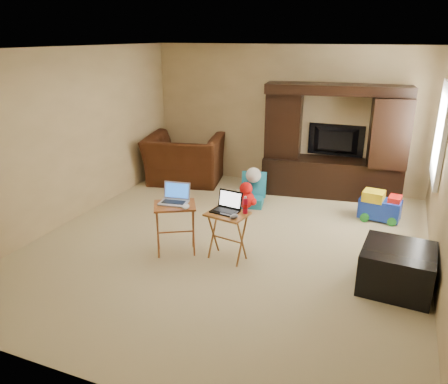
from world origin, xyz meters
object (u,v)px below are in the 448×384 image
at_px(tray_table_left, 176,229).
at_px(mouse_left, 186,207).
at_px(entertainment_center, 333,142).
at_px(ottoman, 397,268).
at_px(plush_toy, 246,195).
at_px(push_toy, 380,205).
at_px(television, 335,141).
at_px(water_bottle, 245,206).
at_px(tray_table_right, 227,236).
at_px(mouse_right, 234,216).
at_px(laptop_left, 173,194).
at_px(laptop_right, 225,203).
at_px(recliner, 185,159).
at_px(child_rocker, 251,190).

distance_m(tray_table_left, mouse_left, 0.41).
bearing_deg(entertainment_center, ottoman, -74.95).
bearing_deg(plush_toy, push_toy, 8.66).
bearing_deg(tray_table_left, television, 35.63).
xyz_separation_m(plush_toy, water_bottle, (0.55, -1.62, 0.49)).
bearing_deg(tray_table_right, plush_toy, 111.69).
distance_m(mouse_right, water_bottle, 0.22).
relative_size(tray_table_left, water_bottle, 3.49).
distance_m(entertainment_center, laptop_left, 3.27).
bearing_deg(water_bottle, laptop_right, -165.96).
distance_m(plush_toy, laptop_left, 1.88).
xyz_separation_m(push_toy, tray_table_left, (-2.35, -2.10, 0.10)).
distance_m(laptop_left, mouse_left, 0.26).
relative_size(push_toy, mouse_left, 4.50).
bearing_deg(laptop_right, recliner, 134.38).
relative_size(television, water_bottle, 5.09).
relative_size(push_toy, laptop_left, 1.75).
distance_m(recliner, child_rocker, 1.70).
relative_size(plush_toy, mouse_left, 3.26).
relative_size(ottoman, mouse_right, 5.95).
bearing_deg(water_bottle, mouse_right, -109.29).
distance_m(tray_table_left, laptop_right, 0.76).
height_order(mouse_left, water_bottle, water_bottle).
height_order(entertainment_center, ottoman, entertainment_center).
bearing_deg(mouse_right, child_rocker, 102.88).
bearing_deg(entertainment_center, mouse_left, -120.99).
height_order(entertainment_center, tray_table_left, entertainment_center).
relative_size(tray_table_right, laptop_right, 1.91).
height_order(television, plush_toy, television).
distance_m(push_toy, water_bottle, 2.48).
relative_size(ottoman, laptop_left, 2.15).
bearing_deg(tray_table_right, mouse_left, -151.53).
height_order(tray_table_left, laptop_right, laptop_right).
height_order(plush_toy, water_bottle, water_bottle).
relative_size(television, push_toy, 1.60).
bearing_deg(push_toy, child_rocker, -167.06).
distance_m(recliner, mouse_left, 3.04).
relative_size(laptop_left, mouse_left, 2.58).
xyz_separation_m(television, tray_table_left, (-1.47, -3.16, -0.58)).
distance_m(television, plush_toy, 1.91).
height_order(tray_table_left, mouse_right, mouse_right).
distance_m(recliner, plush_toy, 1.74).
bearing_deg(tray_table_right, push_toy, 60.09).
bearing_deg(laptop_right, push_toy, 57.55).
xyz_separation_m(recliner, water_bottle, (2.07, -2.45, 0.27)).
bearing_deg(entertainment_center, laptop_left, -125.23).
height_order(tray_table_right, mouse_right, mouse_right).
bearing_deg(laptop_right, ottoman, 10.03).
xyz_separation_m(television, mouse_right, (-0.67, -3.19, -0.27)).
distance_m(recliner, push_toy, 3.59).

